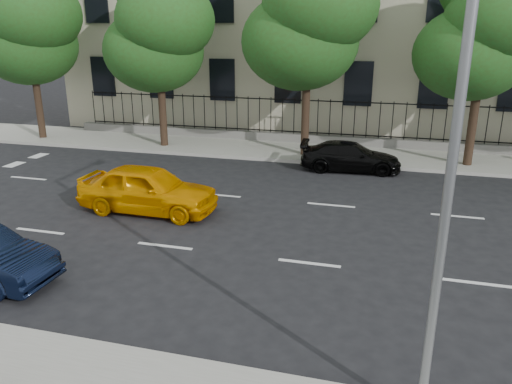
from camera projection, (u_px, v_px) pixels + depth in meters
ground at (290, 315)px, 10.40m from camera, size 120.00×120.00×0.00m
far_sidewalk at (350, 154)px, 23.20m from camera, size 60.00×4.00×0.15m
lane_markings at (322, 230)px, 14.75m from camera, size 49.60×4.62×0.01m
iron_fence at (353, 135)px, 24.58m from camera, size 30.00×0.50×2.20m
street_light at (458, 73)px, 6.54m from camera, size 0.25×3.32×8.05m
tree_a at (30, 18)px, 24.66m from camera, size 5.71×5.31×9.39m
tree_b at (160, 24)px, 23.02m from camera, size 5.53×5.12×8.97m
tree_c at (310, 9)px, 21.10m from camera, size 5.89×5.50×9.80m
tree_d at (487, 24)px, 19.55m from camera, size 5.34×4.94×8.84m
yellow_taxi at (148, 189)px, 16.02m from camera, size 4.54×1.90×1.54m
black_sedan at (350, 157)px, 20.69m from camera, size 4.22×1.96×1.19m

